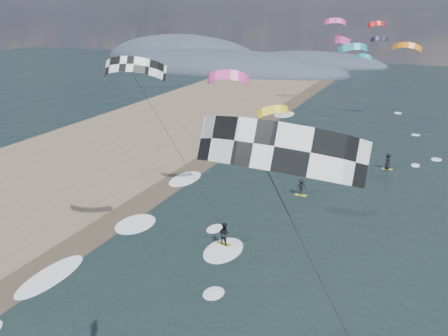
% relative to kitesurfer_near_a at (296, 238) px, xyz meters
% --- Properties ---
extents(wet_sand_strip, '(3.00, 240.00, 0.00)m').
position_rel_kitesurfer_near_a_xyz_m(wet_sand_strip, '(-20.25, 14.65, -11.66)').
color(wet_sand_strip, '#382D23').
rests_on(wet_sand_strip, ground).
extents(coastal_hills, '(80.00, 41.00, 15.00)m').
position_rel_kitesurfer_near_a_xyz_m(coastal_hills, '(-53.09, 112.52, -11.66)').
color(coastal_hills, '#3D4756').
rests_on(coastal_hills, ground).
extents(kitesurfer_near_a, '(7.83, 8.45, 15.31)m').
position_rel_kitesurfer_near_a_xyz_m(kitesurfer_near_a, '(0.00, 0.00, 0.00)').
color(kitesurfer_near_a, gold).
rests_on(kitesurfer_near_a, ground).
extents(kitesurfer_near_b, '(7.11, 8.53, 14.72)m').
position_rel_kitesurfer_near_a_xyz_m(kitesurfer_near_b, '(-12.74, 14.97, -2.03)').
color(kitesurfer_near_b, gold).
rests_on(kitesurfer_near_b, ground).
extents(far_kitesurfers, '(11.25, 16.26, 1.78)m').
position_rel_kitesurfer_near_a_xyz_m(far_kitesurfers, '(-6.05, 38.03, -10.81)').
color(far_kitesurfers, gold).
rests_on(far_kitesurfers, ground).
extents(bg_kite_field, '(15.09, 70.18, 8.25)m').
position_rel_kitesurfer_near_a_xyz_m(bg_kite_field, '(-9.19, 61.25, -0.76)').
color(bg_kite_field, teal).
rests_on(bg_kite_field, ground).
extents(shoreline_surf, '(2.40, 79.40, 0.11)m').
position_rel_kitesurfer_near_a_xyz_m(shoreline_surf, '(-19.05, 19.40, -11.66)').
color(shoreline_surf, white).
rests_on(shoreline_surf, ground).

